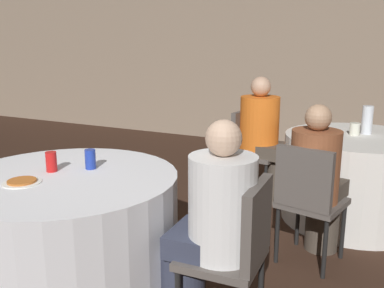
{
  "coord_description": "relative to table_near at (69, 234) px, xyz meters",
  "views": [
    {
      "loc": [
        1.61,
        -1.78,
        1.51
      ],
      "look_at": [
        0.39,
        0.72,
        0.85
      ],
      "focal_mm": 40.0,
      "sensor_mm": 36.0,
      "label": 1
    }
  ],
  "objects": [
    {
      "name": "wall_back",
      "position": [
        0.12,
        4.39,
        1.03
      ],
      "size": [
        16.0,
        0.06,
        2.8
      ],
      "color": "gray",
      "rests_on": "ground_plane"
    },
    {
      "name": "table_near",
      "position": [
        0.0,
        0.0,
        0.0
      ],
      "size": [
        1.33,
        1.33,
        0.75
      ],
      "color": "silver",
      "rests_on": "ground_plane"
    },
    {
      "name": "table_far",
      "position": [
        1.45,
        1.92,
        0.0
      ],
      "size": [
        1.2,
        1.2,
        0.75
      ],
      "color": "white",
      "rests_on": "ground_plane"
    },
    {
      "name": "chair_near_east",
      "position": [
        1.07,
        0.04,
        0.15
      ],
      "size": [
        0.42,
        0.41,
        0.85
      ],
      "rotation": [
        0.0,
        0.0,
        -4.68
      ],
      "color": "#59514C",
      "rests_on": "ground_plane"
    },
    {
      "name": "chair_far_west",
      "position": [
        0.46,
        2.09,
        0.15
      ],
      "size": [
        0.47,
        0.46,
        0.85
      ],
      "rotation": [
        0.0,
        0.0,
        -1.74
      ],
      "color": "#59514C",
      "rests_on": "ground_plane"
    },
    {
      "name": "chair_far_south",
      "position": [
        1.24,
        0.93,
        0.15
      ],
      "size": [
        0.47,
        0.48,
        0.85
      ],
      "rotation": [
        0.0,
        0.0,
        -0.21
      ],
      "color": "#59514C",
      "rests_on": "ground_plane"
    },
    {
      "name": "person_floral_shirt",
      "position": [
        1.28,
        1.09,
        0.19
      ],
      "size": [
        0.37,
        0.5,
        1.12
      ],
      "rotation": [
        0.0,
        0.0,
        -0.21
      ],
      "color": "#4C4238",
      "rests_on": "ground_plane"
    },
    {
      "name": "person_orange_shirt",
      "position": [
        0.6,
        2.07,
        0.25
      ],
      "size": [
        0.52,
        0.41,
        1.19
      ],
      "rotation": [
        0.0,
        0.0,
        -1.74
      ],
      "color": "#4C4238",
      "rests_on": "ground_plane"
    },
    {
      "name": "person_white_shirt",
      "position": [
        0.92,
        0.03,
        0.21
      ],
      "size": [
        0.51,
        0.34,
        1.15
      ],
      "rotation": [
        0.0,
        0.0,
        -4.68
      ],
      "color": "#33384C",
      "rests_on": "ground_plane"
    },
    {
      "name": "pizza_plate_near",
      "position": [
        -0.12,
        -0.21,
        0.38
      ],
      "size": [
        0.21,
        0.21,
        0.02
      ],
      "color": "white",
      "rests_on": "table_near"
    },
    {
      "name": "soda_can_blue",
      "position": [
        0.05,
        0.18,
        0.43
      ],
      "size": [
        0.07,
        0.07,
        0.12
      ],
      "color": "#1E38A5",
      "rests_on": "table_near"
    },
    {
      "name": "soda_can_red",
      "position": [
        -0.13,
        0.03,
        0.43
      ],
      "size": [
        0.07,
        0.07,
        0.12
      ],
      "color": "red",
      "rests_on": "table_near"
    },
    {
      "name": "bottle_far",
      "position": [
        1.5,
        2.03,
        0.49
      ],
      "size": [
        0.09,
        0.09,
        0.24
      ],
      "color": "silver",
      "rests_on": "table_far"
    },
    {
      "name": "cup_far",
      "position": [
        1.42,
        1.93,
        0.43
      ],
      "size": [
        0.08,
        0.08,
        0.1
      ],
      "color": "silver",
      "rests_on": "table_far"
    }
  ]
}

